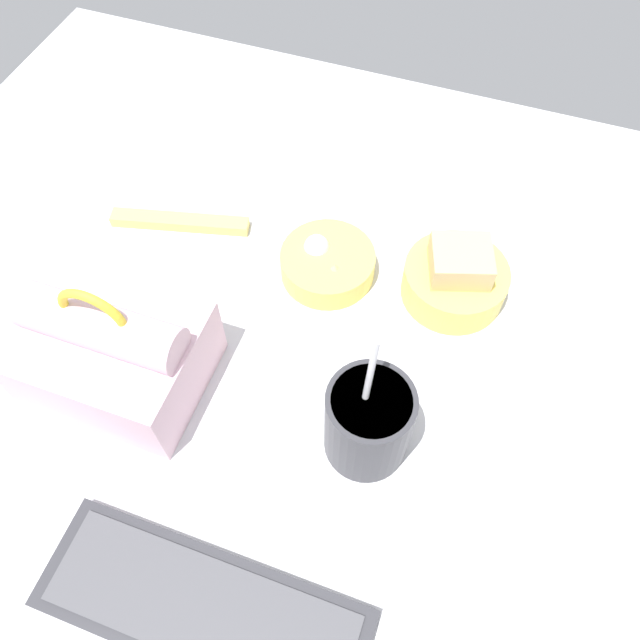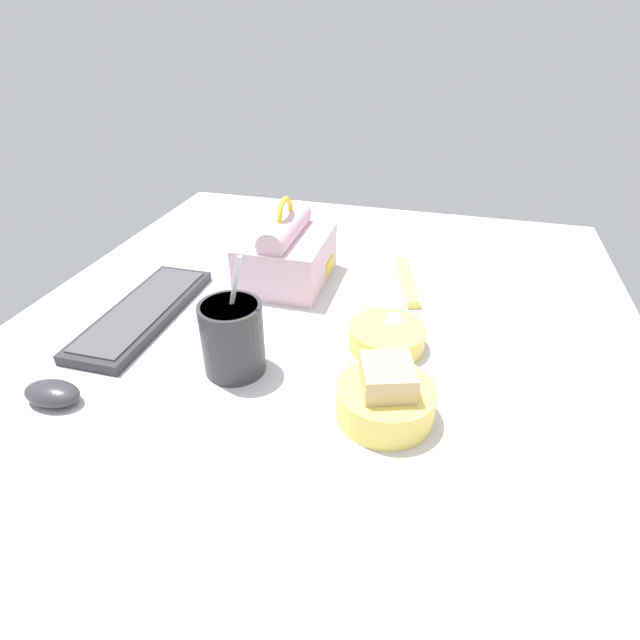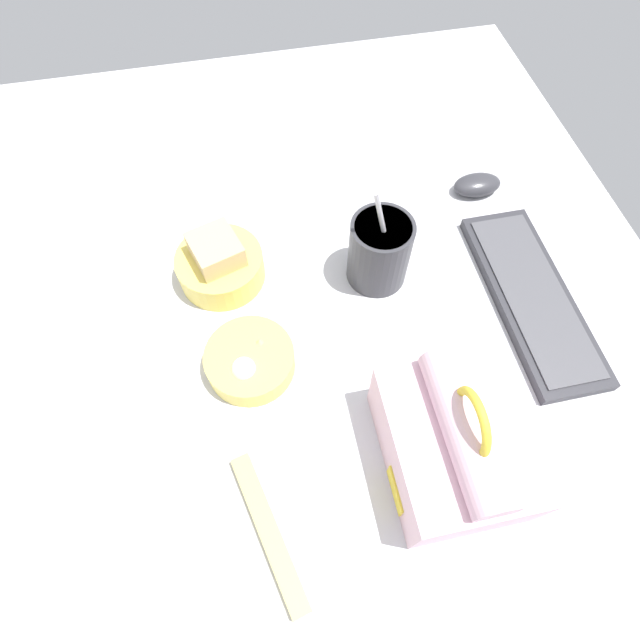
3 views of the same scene
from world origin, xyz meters
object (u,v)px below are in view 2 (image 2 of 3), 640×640
soup_cup (233,337)px  computer_mouse (52,393)px  lunch_bag (287,254)px  chopstick_case (407,281)px  keyboard (143,312)px  bento_bowl_sandwich (386,398)px  bento_bowl_snacks (386,336)px

soup_cup → computer_mouse: size_ratio=2.26×
lunch_bag → chopstick_case: bearing=-79.1°
keyboard → soup_cup: bearing=-113.8°
keyboard → bento_bowl_sandwich: 48.19cm
keyboard → bento_bowl_snacks: bearing=-86.9°
bento_bowl_sandwich → chopstick_case: (39.04, 1.41, -2.44)cm
lunch_bag → chopstick_case: 24.83cm
lunch_bag → soup_cup: soup_cup is taller
lunch_bag → bento_bowl_snacks: size_ratio=1.56×
bento_bowl_snacks → keyboard: bearing=93.1°
soup_cup → bento_bowl_snacks: bearing=-60.8°
keyboard → soup_cup: size_ratio=1.71×
keyboard → bento_bowl_sandwich: bento_bowl_sandwich is taller
lunch_bag → bento_bowl_snacks: bearing=-127.9°
bento_bowl_sandwich → bento_bowl_snacks: size_ratio=1.06×
chopstick_case → lunch_bag: bearing=100.9°
lunch_bag → bento_bowl_sandwich: lunch_bag is taller
bento_bowl_sandwich → computer_mouse: (-9.32, 45.84, -1.68)cm
lunch_bag → computer_mouse: lunch_bag is taller
computer_mouse → chopstick_case: bearing=-42.6°
bento_bowl_snacks → computer_mouse: size_ratio=1.49×
bento_bowl_sandwich → computer_mouse: size_ratio=1.58×
computer_mouse → chopstick_case: computer_mouse is taller
soup_cup → lunch_bag: bearing=2.6°
lunch_bag → bento_bowl_sandwich: size_ratio=1.47×
keyboard → bento_bowl_snacks: size_ratio=2.61×
bento_bowl_snacks → computer_mouse: bento_bowl_snacks is taller
computer_mouse → lunch_bag: bearing=-25.2°
lunch_bag → chopstick_case: (4.61, -23.85, -5.13)cm
soup_cup → bento_bowl_snacks: size_ratio=1.52×
bento_bowl_sandwich → soup_cup: bearing=79.3°
bento_bowl_sandwich → bento_bowl_snacks: bearing=8.0°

